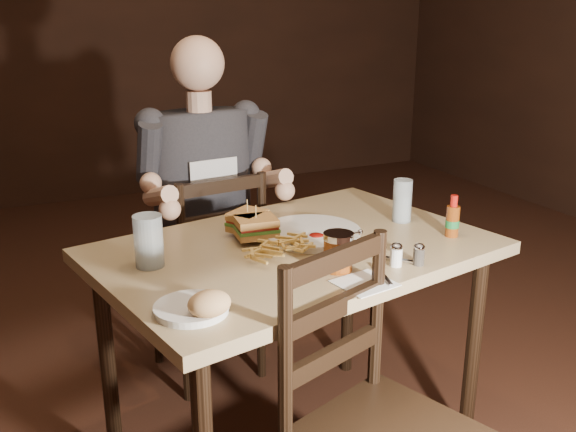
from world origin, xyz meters
name	(u,v)px	position (x,y,z in m)	size (l,w,h in m)	color
room_shell	(300,32)	(0.00, 0.00, 1.40)	(7.00, 7.00, 7.00)	black
main_table	(295,270)	(-0.02, -0.01, 0.69)	(1.30, 0.99, 0.77)	tan
chair_far	(205,273)	(-0.10, 0.64, 0.44)	(0.41, 0.44, 0.88)	black
diner	(206,162)	(-0.10, 0.60, 0.91)	(0.53, 0.42, 0.92)	#2C2A2F
dinner_plate	(311,234)	(0.06, 0.04, 0.78)	(0.31, 0.31, 0.02)	white
sandwich_left	(256,220)	(-0.11, 0.07, 0.84)	(0.12, 0.10, 0.10)	#C18843
sandwich_right	(247,215)	(-0.11, 0.14, 0.84)	(0.11, 0.09, 0.10)	#C18843
fries_pile	(276,245)	(-0.11, -0.07, 0.81)	(0.25, 0.17, 0.04)	#E7BB5C
ketchup_dollop	(316,235)	(0.05, -0.02, 0.79)	(0.05, 0.05, 0.01)	maroon
glass_left	(149,241)	(-0.46, 0.02, 0.84)	(0.08, 0.08, 0.15)	silver
glass_right	(402,201)	(0.41, 0.04, 0.84)	(0.06, 0.06, 0.15)	silver
hot_sauce	(453,216)	(0.47, -0.15, 0.84)	(0.04, 0.04, 0.14)	#79350E
salt_shaker	(396,255)	(0.17, -0.28, 0.80)	(0.03, 0.03, 0.06)	white
pepper_shaker	(419,255)	(0.23, -0.30, 0.80)	(0.03, 0.03, 0.06)	#38332D
syrup_dispenser	(338,252)	(0.00, -0.24, 0.82)	(0.09, 0.09, 0.11)	#79350E
napkin	(365,283)	(0.02, -0.35, 0.77)	(0.14, 0.13, 0.00)	white
knife	(377,256)	(0.15, -0.21, 0.78)	(0.01, 0.23, 0.01)	silver
fork	(382,274)	(0.09, -0.33, 0.78)	(0.01, 0.15, 0.00)	silver
side_plate	(192,310)	(-0.44, -0.32, 0.78)	(0.18, 0.18, 0.01)	white
bread_roll	(209,303)	(-0.42, -0.38, 0.81)	(0.10, 0.08, 0.06)	tan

